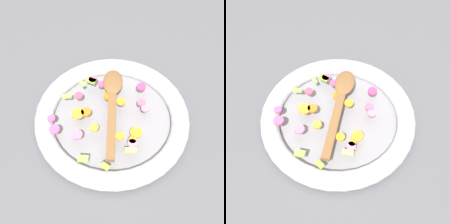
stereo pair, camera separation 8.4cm
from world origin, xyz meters
TOP-DOWN VIEW (x-y plane):
  - ground_plane at (0.00, 0.00)m, footprint 4.00×4.00m
  - skillet at (0.00, 0.00)m, footprint 0.43×0.43m
  - chopped_vegetables at (-0.02, -0.02)m, footprint 0.26×0.29m
  - wooden_spoon at (-0.01, 0.03)m, footprint 0.13×0.29m

SIDE VIEW (x-z plane):
  - ground_plane at x=0.00m, z-range 0.00..0.00m
  - skillet at x=0.00m, z-range 0.00..0.05m
  - chopped_vegetables at x=-0.02m, z-range 0.05..0.06m
  - wooden_spoon at x=-0.01m, z-range 0.06..0.07m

